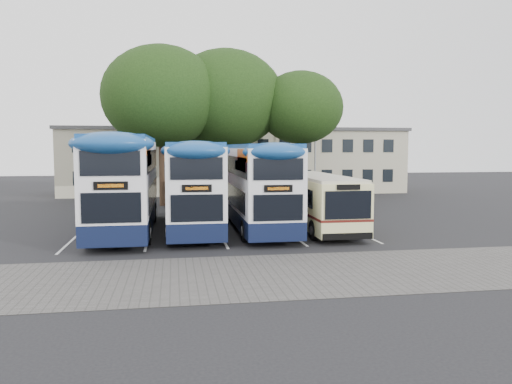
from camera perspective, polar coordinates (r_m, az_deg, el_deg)
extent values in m
plane|color=black|center=(22.67, 6.18, -5.95)|extent=(120.00, 120.00, 0.00)
cube|color=#595654|center=(17.45, 4.24, -9.27)|extent=(40.00, 6.00, 0.01)
cube|color=silver|center=(27.19, -19.38, -4.35)|extent=(0.12, 11.00, 0.01)
cube|color=silver|center=(26.80, -11.97, -4.30)|extent=(0.12, 11.00, 0.01)
cube|color=silver|center=(26.87, -4.47, -4.18)|extent=(0.12, 11.00, 0.01)
cube|color=silver|center=(27.39, 2.86, -4.00)|extent=(0.12, 11.00, 0.01)
cube|color=silver|center=(28.33, 9.81, -3.76)|extent=(0.12, 11.00, 0.01)
cube|color=beige|center=(48.81, -2.34, 3.53)|extent=(32.00, 8.00, 6.00)
cube|color=#4C4C4F|center=(48.82, -2.35, 7.11)|extent=(32.40, 8.40, 0.30)
cube|color=black|center=(44.88, -1.70, 1.73)|extent=(30.00, 0.06, 1.20)
cube|color=black|center=(44.81, -1.71, 5.31)|extent=(30.00, 0.06, 1.20)
cylinder|color=gray|center=(43.13, 6.79, 5.28)|extent=(0.14, 0.14, 9.00)
cube|color=gray|center=(43.38, 6.85, 11.24)|extent=(0.12, 0.80, 0.12)
cube|color=gray|center=(42.99, 7.00, 11.22)|extent=(0.25, 0.50, 0.12)
cylinder|color=black|center=(37.76, -10.64, 2.95)|extent=(0.50, 0.50, 5.95)
ellipsoid|color=black|center=(37.92, -10.77, 10.70)|extent=(8.76, 8.76, 7.44)
cylinder|color=black|center=(39.49, -3.42, 3.12)|extent=(0.50, 0.50, 5.96)
ellipsoid|color=black|center=(39.65, -3.46, 10.55)|extent=(9.07, 9.07, 7.71)
cylinder|color=black|center=(39.24, 5.05, 2.74)|extent=(0.50, 0.50, 5.46)
ellipsoid|color=black|center=(39.33, 5.10, 9.59)|extent=(6.62, 6.62, 5.62)
cube|color=#0E1635|center=(26.56, -14.66, -2.76)|extent=(2.77, 11.64, 0.89)
cube|color=white|center=(26.36, -14.77, 1.90)|extent=(2.77, 11.64, 3.44)
cube|color=#184B90|center=(26.33, -14.86, 5.76)|extent=(2.72, 11.41, 0.33)
cube|color=black|center=(26.76, -14.66, -0.08)|extent=(2.81, 10.31, 1.11)
cube|color=black|center=(26.33, -14.81, 3.58)|extent=(2.81, 10.98, 1.00)
cube|color=#DA6012|center=(22.41, -12.19, 4.96)|extent=(0.02, 3.55, 0.61)
cube|color=black|center=(20.56, -16.27, 0.70)|extent=(1.33, 0.06, 0.33)
cylinder|color=black|center=(30.06, -16.45, -2.33)|extent=(0.33, 1.11, 1.11)
cylinder|color=black|center=(29.85, -11.67, -2.28)|extent=(0.33, 1.11, 1.11)
cylinder|color=black|center=(23.00, -18.64, -4.62)|extent=(0.33, 1.11, 1.11)
cylinder|color=black|center=(22.73, -12.37, -4.59)|extent=(0.33, 1.11, 1.11)
cube|color=#0E1635|center=(26.50, -7.29, -2.76)|extent=(2.59, 10.88, 0.83)
cube|color=white|center=(26.31, -7.33, 1.60)|extent=(2.59, 10.88, 3.21)
cube|color=#184B90|center=(26.26, -7.38, 5.21)|extent=(2.54, 10.66, 0.31)
cube|color=black|center=(26.68, -7.34, -0.25)|extent=(2.63, 9.64, 1.04)
cube|color=black|center=(26.27, -7.35, 3.18)|extent=(2.63, 10.26, 0.93)
cube|color=#DA6012|center=(22.78, -3.75, 4.36)|extent=(0.02, 3.32, 0.57)
cube|color=black|center=(20.86, -6.78, 0.42)|extent=(1.24, 0.06, 0.31)
cylinder|color=black|center=(29.65, -9.77, -2.37)|extent=(0.31, 1.04, 1.04)
cylinder|color=black|center=(29.72, -5.25, -2.30)|extent=(0.31, 1.04, 1.04)
cylinder|color=black|center=(22.99, -9.87, -4.53)|extent=(0.31, 1.04, 1.04)
cylinder|color=black|center=(23.08, -4.03, -4.42)|extent=(0.31, 1.04, 1.04)
cube|color=red|center=(27.64, -4.72, 3.30)|extent=(0.02, 4.15, 0.88)
cube|color=#0E1635|center=(26.56, 0.14, -2.73)|extent=(2.56, 10.73, 0.82)
cube|color=white|center=(26.36, 0.14, 1.57)|extent=(2.56, 10.73, 3.17)
cube|color=#184B90|center=(26.31, 0.14, 5.13)|extent=(2.50, 10.52, 0.31)
cube|color=black|center=(26.73, 0.03, -0.25)|extent=(2.60, 9.51, 1.02)
cube|color=black|center=(26.33, 0.14, 3.12)|extent=(2.60, 10.12, 0.92)
cube|color=#DA6012|center=(23.12, 4.75, 4.23)|extent=(0.02, 3.27, 0.56)
cube|color=black|center=(21.08, 2.57, 0.40)|extent=(1.23, 0.06, 0.31)
cylinder|color=black|center=(29.49, -3.09, -2.35)|extent=(0.31, 1.02, 1.02)
cylinder|color=black|center=(29.83, 1.33, -2.26)|extent=(0.31, 1.02, 1.02)
cylinder|color=black|center=(22.97, -1.25, -4.48)|extent=(0.31, 1.02, 1.02)
cylinder|color=black|center=(23.40, 4.37, -4.31)|extent=(0.31, 1.02, 1.02)
cube|color=#F8F2A5|center=(26.79, 6.98, -0.99)|extent=(2.40, 9.59, 2.44)
cube|color=beige|center=(26.69, 7.01, 1.73)|extent=(2.30, 9.20, 0.19)
cube|color=black|center=(27.21, 6.71, -0.03)|extent=(2.44, 7.67, 0.86)
cube|color=#5C1712|center=(26.84, 6.97, -1.85)|extent=(2.43, 9.61, 0.12)
cube|color=black|center=(22.21, 10.49, -1.47)|extent=(2.11, 0.06, 1.25)
cylinder|color=black|center=(23.53, 6.66, -4.36)|extent=(0.29, 0.96, 0.96)
cylinder|color=black|center=(24.21, 11.61, -4.16)|extent=(0.29, 0.96, 0.96)
cylinder|color=black|center=(29.41, 3.35, -2.44)|extent=(0.29, 0.96, 0.96)
cylinder|color=black|center=(29.96, 7.40, -2.33)|extent=(0.29, 0.96, 0.96)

